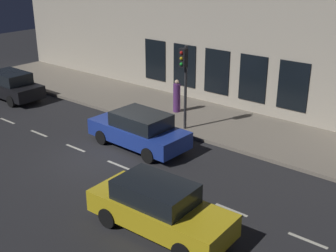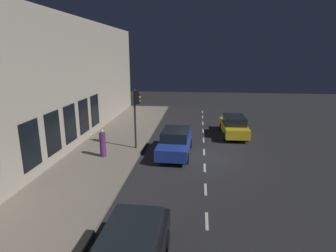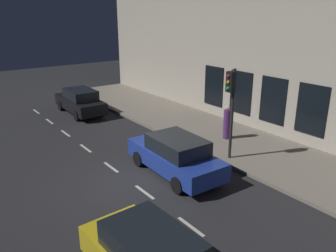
# 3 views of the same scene
# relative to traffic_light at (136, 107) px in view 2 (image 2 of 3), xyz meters

# --- Properties ---
(ground_plane) EXTENTS (60.00, 60.00, 0.00)m
(ground_plane) POSITION_rel_traffic_light_xyz_m (-4.38, 0.90, -2.90)
(ground_plane) COLOR #28282B
(sidewalk) EXTENTS (4.50, 32.00, 0.15)m
(sidewalk) POSITION_rel_traffic_light_xyz_m (1.87, 0.90, -2.82)
(sidewalk) COLOR gray
(sidewalk) RESTS_ON ground
(building_facade) EXTENTS (0.65, 32.00, 8.59)m
(building_facade) POSITION_rel_traffic_light_xyz_m (4.41, 0.90, 1.39)
(building_facade) COLOR beige
(building_facade) RESTS_ON ground
(lane_centre_line) EXTENTS (0.12, 27.20, 0.01)m
(lane_centre_line) POSITION_rel_traffic_light_xyz_m (-4.38, -0.10, -2.89)
(lane_centre_line) COLOR beige
(lane_centre_line) RESTS_ON ground
(traffic_light) EXTENTS (0.47, 0.32, 3.91)m
(traffic_light) POSITION_rel_traffic_light_xyz_m (0.00, 0.00, 0.00)
(traffic_light) COLOR #2D2D30
(traffic_light) RESTS_ON sidewalk
(parked_car_1) EXTENTS (1.93, 4.57, 1.58)m
(parked_car_1) POSITION_rel_traffic_light_xyz_m (-6.71, -4.17, -2.11)
(parked_car_1) COLOR gold
(parked_car_1) RESTS_ON ground
(parked_car_2) EXTENTS (2.06, 4.58, 1.58)m
(parked_car_2) POSITION_rel_traffic_light_xyz_m (-2.54, 0.46, -2.10)
(parked_car_2) COLOR #1E389E
(parked_car_2) RESTS_ON ground
(pedestrian_0) EXTENTS (0.51, 0.51, 1.70)m
(pedestrian_0) POSITION_rel_traffic_light_xyz_m (1.74, 1.76, -1.96)
(pedestrian_0) COLOR #5B2D70
(pedestrian_0) RESTS_ON sidewalk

